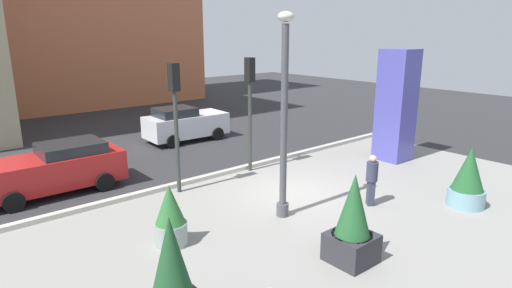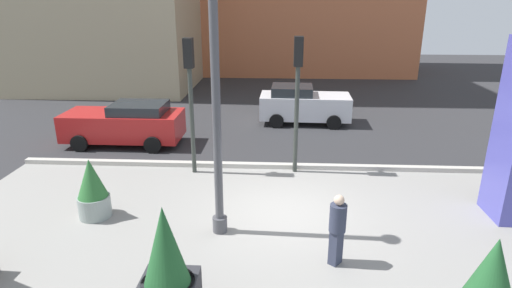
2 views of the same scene
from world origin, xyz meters
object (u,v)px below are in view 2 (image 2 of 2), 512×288
lamp_post (217,122)px  traffic_light_far_side (297,83)px  traffic_light_corner (190,85)px  potted_plant_near_left (92,190)px  car_curb_east (125,123)px  potted_plant_mid_plaza (167,268)px  pedestrian_crossing (337,227)px  car_passing_lane (303,104)px

lamp_post → traffic_light_far_side: bearing=63.4°
lamp_post → traffic_light_corner: lamp_post is taller
potted_plant_near_left → car_curb_east: (-1.16, 5.81, 0.07)m
traffic_light_far_side → traffic_light_corner: bearing=-176.0°
potted_plant_mid_plaza → lamp_post: bearing=79.7°
potted_plant_near_left → traffic_light_far_side: 6.71m
lamp_post → potted_plant_mid_plaza: size_ratio=2.66×
traffic_light_far_side → lamp_post: bearing=-116.6°
traffic_light_corner → car_curb_east: size_ratio=0.96×
traffic_light_far_side → pedestrian_crossing: traffic_light_far_side is taller
traffic_light_corner → pedestrian_crossing: traffic_light_corner is taller
traffic_light_far_side → traffic_light_corner: traffic_light_far_side is taller
lamp_post → car_curb_east: 8.09m
potted_plant_mid_plaza → pedestrian_crossing: (3.22, 1.73, -0.07)m
traffic_light_far_side → traffic_light_corner: (-3.33, -0.23, -0.04)m
car_curb_east → pedestrian_crossing: 10.48m
lamp_post → car_curb_east: bearing=125.6°
pedestrian_crossing → car_curb_east: bearing=133.8°
potted_plant_near_left → pedestrian_crossing: (6.09, -1.76, 0.14)m
potted_plant_mid_plaza → car_curb_east: bearing=113.4°
lamp_post → potted_plant_mid_plaza: (-0.53, -2.92, -1.86)m
lamp_post → potted_plant_near_left: size_ratio=3.58×
car_curb_east → potted_plant_near_left: bearing=-78.7°
traffic_light_corner → car_curb_east: bearing=140.2°
lamp_post → traffic_light_far_side: 4.41m
traffic_light_far_side → pedestrian_crossing: (0.71, -5.13, -2.06)m
potted_plant_mid_plaza → traffic_light_corner: size_ratio=0.50×
traffic_light_corner → car_passing_lane: bearing=57.3°
potted_plant_near_left → traffic_light_corner: bearing=56.9°
pedestrian_crossing → car_passing_lane: bearing=90.8°
potted_plant_near_left → pedestrian_crossing: 6.34m
potted_plant_near_left → pedestrian_crossing: bearing=-16.1°
car_passing_lane → pedestrian_crossing: size_ratio=2.49×
car_passing_lane → lamp_post: bearing=-104.5°
potted_plant_mid_plaza → traffic_light_far_side: size_ratio=0.50×
potted_plant_near_left → car_passing_lane: size_ratio=0.40×
traffic_light_corner → car_passing_lane: size_ratio=1.06×
traffic_light_far_side → car_curb_east: size_ratio=0.97×
pedestrian_crossing → potted_plant_near_left: bearing=163.9°
traffic_light_far_side → pedestrian_crossing: 5.57m
potted_plant_mid_plaza → traffic_light_far_side: bearing=69.9°
lamp_post → traffic_light_corner: size_ratio=1.34×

